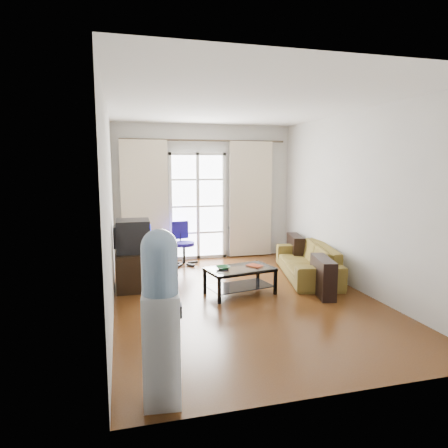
{
  "coord_description": "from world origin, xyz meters",
  "views": [
    {
      "loc": [
        -1.68,
        -5.33,
        1.88
      ],
      "look_at": [
        -0.18,
        0.35,
        1.02
      ],
      "focal_mm": 32.0,
      "sensor_mm": 36.0,
      "label": 1
    }
  ],
  "objects_px": {
    "crt_tv": "(132,236)",
    "tv_stand": "(133,270)",
    "sofa": "(307,261)",
    "water_cooler": "(161,315)",
    "coffee_table": "(240,277)",
    "task_chair": "(183,252)"
  },
  "relations": [
    {
      "from": "crt_tv",
      "to": "tv_stand",
      "type": "bearing_deg",
      "value": -76.75
    },
    {
      "from": "sofa",
      "to": "water_cooler",
      "type": "distance_m",
      "value": 4.17
    },
    {
      "from": "coffee_table",
      "to": "tv_stand",
      "type": "height_order",
      "value": "tv_stand"
    },
    {
      "from": "tv_stand",
      "to": "task_chair",
      "type": "relative_size",
      "value": 0.94
    },
    {
      "from": "sofa",
      "to": "tv_stand",
      "type": "bearing_deg",
      "value": -79.8
    },
    {
      "from": "tv_stand",
      "to": "water_cooler",
      "type": "relative_size",
      "value": 0.55
    },
    {
      "from": "water_cooler",
      "to": "coffee_table",
      "type": "bearing_deg",
      "value": 66.1
    },
    {
      "from": "tv_stand",
      "to": "crt_tv",
      "type": "relative_size",
      "value": 1.38
    },
    {
      "from": "sofa",
      "to": "tv_stand",
      "type": "xyz_separation_m",
      "value": [
        -2.9,
        0.13,
        0.0
      ]
    },
    {
      "from": "sofa",
      "to": "tv_stand",
      "type": "height_order",
      "value": "tv_stand"
    },
    {
      "from": "tv_stand",
      "to": "crt_tv",
      "type": "xyz_separation_m",
      "value": [
        -0.0,
        0.0,
        0.53
      ]
    },
    {
      "from": "tv_stand",
      "to": "crt_tv",
      "type": "bearing_deg",
      "value": 101.8
    },
    {
      "from": "coffee_table",
      "to": "task_chair",
      "type": "bearing_deg",
      "value": 104.71
    },
    {
      "from": "crt_tv",
      "to": "task_chair",
      "type": "bearing_deg",
      "value": 52.88
    },
    {
      "from": "sofa",
      "to": "task_chair",
      "type": "height_order",
      "value": "task_chair"
    },
    {
      "from": "coffee_table",
      "to": "crt_tv",
      "type": "xyz_separation_m",
      "value": [
        -1.51,
        0.74,
        0.56
      ]
    },
    {
      "from": "sofa",
      "to": "coffee_table",
      "type": "relative_size",
      "value": 1.91
    },
    {
      "from": "sofa",
      "to": "task_chair",
      "type": "distance_m",
      "value": 2.36
    },
    {
      "from": "coffee_table",
      "to": "task_chair",
      "type": "distance_m",
      "value": 2.06
    },
    {
      "from": "sofa",
      "to": "task_chair",
      "type": "bearing_deg",
      "value": -113.25
    },
    {
      "from": "task_chair",
      "to": "water_cooler",
      "type": "relative_size",
      "value": 0.58
    },
    {
      "from": "coffee_table",
      "to": "water_cooler",
      "type": "bearing_deg",
      "value": -119.53
    }
  ]
}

